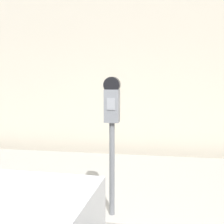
{
  "coord_description": "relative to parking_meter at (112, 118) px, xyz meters",
  "views": [
    {
      "loc": [
        0.96,
        -2.3,
        1.72
      ],
      "look_at": [
        0.4,
        1.0,
        1.3
      ],
      "focal_mm": 50.0,
      "sensor_mm": 36.0,
      "label": 1
    }
  ],
  "objects": [
    {
      "name": "building_facade",
      "position": [
        -0.4,
        3.04,
        1.9
      ],
      "size": [
        24.0,
        0.3,
        6.25
      ],
      "color": "beige",
      "rests_on": "ground_plane"
    },
    {
      "name": "sidewalk",
      "position": [
        -0.4,
        1.2,
        -1.17
      ],
      "size": [
        24.0,
        2.8,
        0.13
      ],
      "color": "#ADAAA3",
      "rests_on": "ground_plane"
    },
    {
      "name": "parking_meter",
      "position": [
        0.0,
        0.0,
        0.0
      ],
      "size": [
        0.17,
        0.14,
        1.55
      ],
      "color": "slate",
      "rests_on": "sidewalk"
    }
  ]
}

